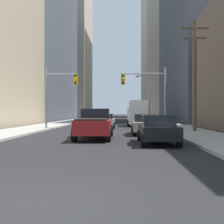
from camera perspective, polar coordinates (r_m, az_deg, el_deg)
ground_plane at (r=5.38m, az=-16.57°, el=-18.15°), size 400.00×400.00×0.00m
sidewalk_left at (r=55.57m, az=-6.97°, el=-1.68°), size 3.88×160.00×0.15m
sidewalk_right at (r=55.14m, az=7.83°, el=-1.69°), size 3.88×160.00×0.15m
city_bus at (r=44.49m, az=5.33°, el=0.30°), size 2.68×11.54×3.40m
pickup_truck_red at (r=17.17m, az=-3.67°, el=-2.50°), size 2.20×5.44×1.90m
cargo_van_white at (r=32.23m, az=5.16°, el=-0.72°), size 2.16×5.24×2.26m
sedan_black at (r=14.47m, az=9.59°, el=-3.61°), size 1.95×4.21×1.52m
sedan_beige at (r=20.24m, az=6.96°, el=-2.59°), size 1.95×4.25×1.52m
sedan_silver at (r=27.81m, az=-1.43°, el=-1.89°), size 1.95×4.21×1.52m
traffic_signal_near_left at (r=26.98m, az=-10.98°, el=4.95°), size 3.20×0.44×6.00m
traffic_signal_near_right at (r=26.39m, az=7.10°, el=5.18°), size 4.33×0.44×6.00m
utility_pole_right at (r=23.04m, az=17.04°, el=7.75°), size 2.20×0.28×9.05m
street_lamp_right at (r=42.24m, az=7.44°, el=3.84°), size 2.23×0.32×7.50m
building_left_mid_office at (r=58.92m, az=-18.25°, el=14.97°), size 16.91×29.72×33.83m
building_left_far_tower at (r=97.24m, az=-11.36°, el=13.18°), size 21.48×22.54×47.77m
building_right_far_highrise at (r=101.25m, az=11.59°, el=17.04°), size 16.59×27.55×62.79m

